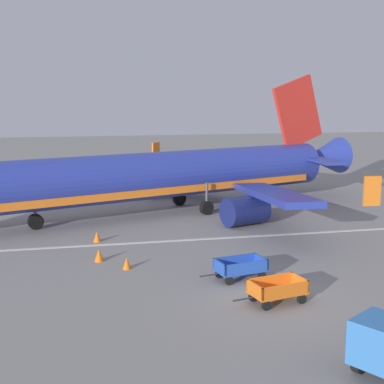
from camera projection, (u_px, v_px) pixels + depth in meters
The scene contains 8 objects.
ground_plane at pixel (272, 298), 24.73m from camera, with size 220.00×220.00×0.00m, color gray.
apron_stripe at pixel (214, 239), 35.18m from camera, with size 120.00×0.36×0.01m, color silver.
airplane at pixel (177, 175), 43.02m from camera, with size 36.65×29.81×11.34m.
baggage_cart_nearest at pixel (277, 290), 24.09m from camera, with size 3.63×1.88×1.07m.
baggage_cart_second_in_row at pixel (240, 268), 27.23m from camera, with size 3.63×1.85×1.07m.
traffic_cone_near_plane at pixel (99, 255), 30.25m from camera, with size 0.55×0.55×0.73m, color orange.
traffic_cone_mid_apron at pixel (97, 237), 34.37m from camera, with size 0.51×0.51×0.68m, color orange.
traffic_cone_by_carts at pixel (127, 263), 28.90m from camera, with size 0.48×0.48×0.63m, color orange.
Camera 1 is at (-8.65, -22.15, 9.20)m, focal length 49.65 mm.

